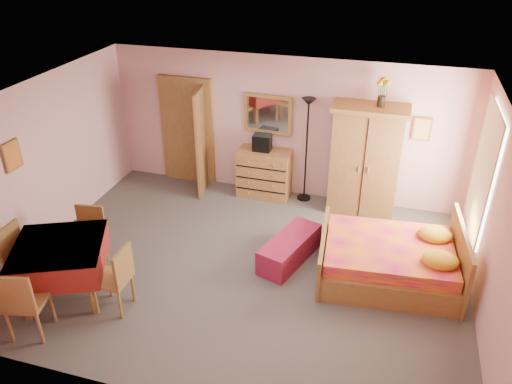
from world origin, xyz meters
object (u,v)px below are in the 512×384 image
(wardrobe, at_px, (365,161))
(dining_table, at_px, (63,270))
(bed, at_px, (389,251))
(chair_south, at_px, (27,300))
(chair_east, at_px, (112,278))
(floor_lamp, at_px, (306,151))
(chair_north, at_px, (88,240))
(chair_west, at_px, (26,257))
(sunflower_vase, at_px, (382,92))
(stereo, at_px, (262,143))
(wall_mirror, at_px, (268,114))
(chest_of_drawers, at_px, (264,174))
(bench, at_px, (290,249))

(wardrobe, xyz_separation_m, dining_table, (-3.68, -3.47, -0.56))
(bed, bearing_deg, chair_south, -155.41)
(bed, distance_m, chair_east, 3.86)
(floor_lamp, relative_size, chair_north, 2.07)
(chair_west, bearing_deg, floor_lamp, 135.70)
(bed, bearing_deg, floor_lamp, 124.66)
(sunflower_vase, xyz_separation_m, bed, (0.42, -1.83, -1.75))
(stereo, relative_size, dining_table, 0.28)
(floor_lamp, bearing_deg, stereo, -175.72)
(floor_lamp, height_order, dining_table, floor_lamp)
(sunflower_vase, height_order, dining_table, sunflower_vase)
(wall_mirror, bearing_deg, stereo, -101.37)
(chest_of_drawers, bearing_deg, chair_south, -113.07)
(wardrobe, height_order, chair_west, wardrobe)
(stereo, relative_size, chair_south, 0.31)
(chest_of_drawers, xyz_separation_m, chair_north, (-1.92, -2.85, 0.01))
(sunflower_vase, distance_m, chair_west, 5.89)
(wall_mirror, height_order, sunflower_vase, sunflower_vase)
(floor_lamp, bearing_deg, bench, -85.11)
(chair_south, xyz_separation_m, chair_north, (-0.06, 1.42, -0.04))
(chest_of_drawers, bearing_deg, bed, -37.76)
(chest_of_drawers, distance_m, wardrobe, 1.89)
(sunflower_vase, distance_m, bed, 2.57)
(chair_south, relative_size, chair_east, 1.07)
(stereo, height_order, chair_east, stereo)
(floor_lamp, bearing_deg, chair_west, -132.44)
(bed, height_order, bench, bed)
(floor_lamp, xyz_separation_m, chair_west, (-3.26, -3.56, -0.50))
(wall_mirror, relative_size, bed, 0.46)
(bench, bearing_deg, floor_lamp, 94.89)
(wall_mirror, xyz_separation_m, bed, (2.37, -2.08, -1.09))
(sunflower_vase, height_order, bench, sunflower_vase)
(stereo, height_order, sunflower_vase, sunflower_vase)
(chair_south, bearing_deg, chair_east, 29.10)
(chair_north, distance_m, chair_west, 0.86)
(chair_east, bearing_deg, wall_mirror, -16.96)
(chair_south, distance_m, chair_west, 1.02)
(chair_south, bearing_deg, dining_table, 77.07)
(bed, bearing_deg, dining_table, -163.51)
(wardrobe, relative_size, chair_south, 1.91)
(stereo, relative_size, bench, 0.27)
(dining_table, bearing_deg, wall_mirror, 63.50)
(chest_of_drawers, height_order, sunflower_vase, sunflower_vase)
(chair_west, bearing_deg, sunflower_vase, 125.83)
(chest_of_drawers, bearing_deg, bench, -63.36)
(chair_east, bearing_deg, chair_south, 131.85)
(sunflower_vase, bearing_deg, stereo, 178.24)
(floor_lamp, distance_m, chair_east, 4.12)
(wardrobe, height_order, bed, wardrobe)
(chair_north, bearing_deg, wall_mirror, -129.63)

